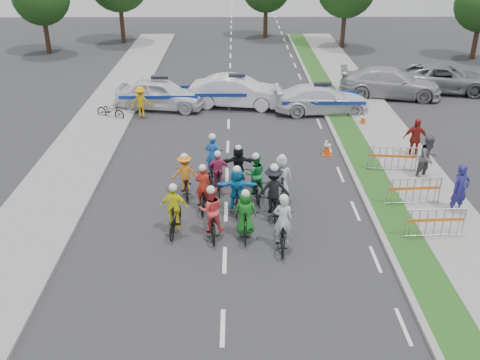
{
  "coord_description": "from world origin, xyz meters",
  "views": [
    {
      "loc": [
        0.34,
        -13.52,
        9.32
      ],
      "look_at": [
        0.5,
        3.29,
        1.1
      ],
      "focal_mm": 40.0,
      "sensor_mm": 36.0,
      "label": 1
    }
  ],
  "objects_px": {
    "rider_12": "(213,163)",
    "police_car_2": "(321,99)",
    "rider_8": "(255,181)",
    "civilian_sedan": "(390,83)",
    "rider_7": "(281,183)",
    "barrier_2": "(392,160)",
    "rider_1": "(245,218)",
    "rider_2": "(212,217)",
    "rider_0": "(282,229)",
    "spectator_1": "(428,158)",
    "cone_0": "(327,148)",
    "rider_9": "(218,176)",
    "marshal_hiviz": "(141,102)",
    "police_car_0": "(161,94)",
    "rider_5": "(237,192)",
    "rider_10": "(185,178)",
    "barrier_0": "(435,224)",
    "cone_1": "(363,119)",
    "parked_bike": "(110,111)",
    "spectator_2": "(415,139)",
    "spectator_0": "(460,190)",
    "rider_4": "(273,196)",
    "barrier_1": "(414,192)",
    "rider_6": "(203,194)",
    "police_car_1": "(237,92)",
    "rider_11": "(238,168)",
    "civilian_suv": "(443,78)",
    "rider_3": "(175,213)"
  },
  "relations": [
    {
      "from": "rider_4",
      "to": "rider_8",
      "type": "relative_size",
      "value": 1.1
    },
    {
      "from": "rider_1",
      "to": "rider_12",
      "type": "height_order",
      "value": "rider_12"
    },
    {
      "from": "rider_7",
      "to": "barrier_2",
      "type": "bearing_deg",
      "value": -159.02
    },
    {
      "from": "police_car_2",
      "to": "parked_bike",
      "type": "height_order",
      "value": "police_car_2"
    },
    {
      "from": "police_car_1",
      "to": "barrier_0",
      "type": "bearing_deg",
      "value": -146.68
    },
    {
      "from": "rider_12",
      "to": "spectator_1",
      "type": "distance_m",
      "value": 8.45
    },
    {
      "from": "rider_1",
      "to": "police_car_2",
      "type": "bearing_deg",
      "value": -108.16
    },
    {
      "from": "rider_7",
      "to": "spectator_0",
      "type": "distance_m",
      "value": 6.19
    },
    {
      "from": "rider_2",
      "to": "cone_0",
      "type": "height_order",
      "value": "rider_2"
    },
    {
      "from": "rider_6",
      "to": "rider_12",
      "type": "xyz_separation_m",
      "value": [
        0.25,
        2.56,
        0.04
      ]
    },
    {
      "from": "cone_0",
      "to": "spectator_0",
      "type": "bearing_deg",
      "value": -54.57
    },
    {
      "from": "spectator_2",
      "to": "marshal_hiviz",
      "type": "bearing_deg",
      "value": 157.11
    },
    {
      "from": "civilian_suv",
      "to": "marshal_hiviz",
      "type": "xyz_separation_m",
      "value": [
        -17.3,
        -4.49,
        0.03
      ]
    },
    {
      "from": "barrier_2",
      "to": "parked_bike",
      "type": "distance_m",
      "value": 14.44
    },
    {
      "from": "rider_9",
      "to": "marshal_hiviz",
      "type": "height_order",
      "value": "rider_9"
    },
    {
      "from": "rider_2",
      "to": "barrier_2",
      "type": "xyz_separation_m",
      "value": [
        7.14,
        4.78,
        -0.12
      ]
    },
    {
      "from": "rider_11",
      "to": "rider_1",
      "type": "bearing_deg",
      "value": 89.13
    },
    {
      "from": "rider_8",
      "to": "civilian_sedan",
      "type": "relative_size",
      "value": 0.32
    },
    {
      "from": "rider_4",
      "to": "barrier_1",
      "type": "xyz_separation_m",
      "value": [
        5.06,
        0.64,
        -0.22
      ]
    },
    {
      "from": "spectator_0",
      "to": "rider_1",
      "type": "bearing_deg",
      "value": 171.49
    },
    {
      "from": "rider_7",
      "to": "police_car_1",
      "type": "distance_m",
      "value": 11.19
    },
    {
      "from": "rider_3",
      "to": "barrier_1",
      "type": "relative_size",
      "value": 0.91
    },
    {
      "from": "rider_11",
      "to": "police_car_2",
      "type": "bearing_deg",
      "value": -121.23
    },
    {
      "from": "rider_6",
      "to": "rider_9",
      "type": "xyz_separation_m",
      "value": [
        0.49,
        1.32,
        0.08
      ]
    },
    {
      "from": "cone_0",
      "to": "rider_9",
      "type": "bearing_deg",
      "value": -143.35
    },
    {
      "from": "rider_5",
      "to": "rider_8",
      "type": "relative_size",
      "value": 0.99
    },
    {
      "from": "rider_6",
      "to": "cone_0",
      "type": "height_order",
      "value": "rider_6"
    },
    {
      "from": "rider_0",
      "to": "police_car_2",
      "type": "xyz_separation_m",
      "value": [
        3.13,
        13.07,
        0.1
      ]
    },
    {
      "from": "cone_1",
      "to": "parked_bike",
      "type": "bearing_deg",
      "value": 174.77
    },
    {
      "from": "rider_7",
      "to": "spectator_2",
      "type": "relative_size",
      "value": 1.07
    },
    {
      "from": "rider_8",
      "to": "police_car_2",
      "type": "xyz_separation_m",
      "value": [
        3.86,
        9.71,
        0.05
      ]
    },
    {
      "from": "rider_7",
      "to": "rider_0",
      "type": "bearing_deg",
      "value": 79.99
    },
    {
      "from": "police_car_0",
      "to": "rider_9",
      "type": "bearing_deg",
      "value": -151.75
    },
    {
      "from": "rider_0",
      "to": "cone_0",
      "type": "distance_m",
      "value": 7.75
    },
    {
      "from": "rider_12",
      "to": "barrier_0",
      "type": "distance_m",
      "value": 8.63
    },
    {
      "from": "rider_10",
      "to": "barrier_0",
      "type": "xyz_separation_m",
      "value": [
        8.22,
        -3.22,
        -0.11
      ]
    },
    {
      "from": "cone_1",
      "to": "barrier_2",
      "type": "bearing_deg",
      "value": -90.42
    },
    {
      "from": "rider_7",
      "to": "spectator_1",
      "type": "xyz_separation_m",
      "value": [
        5.9,
        1.77,
        0.19
      ]
    },
    {
      "from": "spectator_1",
      "to": "barrier_2",
      "type": "relative_size",
      "value": 0.93
    },
    {
      "from": "rider_9",
      "to": "police_car_1",
      "type": "xyz_separation_m",
      "value": [
        0.75,
        10.3,
        0.17
      ]
    },
    {
      "from": "rider_10",
      "to": "police_car_0",
      "type": "distance_m",
      "value": 10.43
    },
    {
      "from": "rider_5",
      "to": "rider_9",
      "type": "height_order",
      "value": "rider_5"
    },
    {
      "from": "rider_5",
      "to": "civilian_suv",
      "type": "distance_m",
      "value": 19.17
    },
    {
      "from": "rider_12",
      "to": "police_car_2",
      "type": "xyz_separation_m",
      "value": [
        5.48,
        8.0,
        0.1
      ]
    },
    {
      "from": "rider_10",
      "to": "barrier_0",
      "type": "height_order",
      "value": "rider_10"
    },
    {
      "from": "civilian_suv",
      "to": "barrier_2",
      "type": "distance_m",
      "value": 12.92
    },
    {
      "from": "rider_0",
      "to": "rider_12",
      "type": "relative_size",
      "value": 0.98
    },
    {
      "from": "parked_bike",
      "to": "barrier_0",
      "type": "bearing_deg",
      "value": -107.71
    },
    {
      "from": "rider_0",
      "to": "rider_12",
      "type": "xyz_separation_m",
      "value": [
        -2.35,
        5.07,
        0.0
      ]
    },
    {
      "from": "rider_9",
      "to": "police_car_0",
      "type": "bearing_deg",
      "value": -75.42
    }
  ]
}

